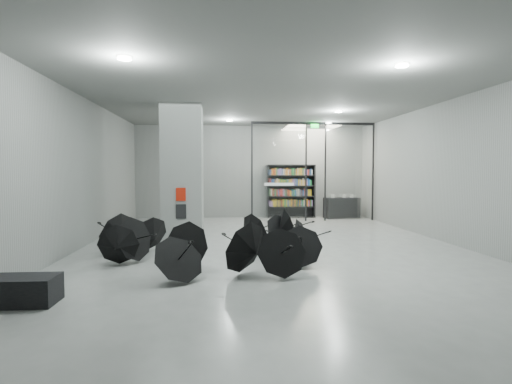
{
  "coord_description": "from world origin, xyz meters",
  "views": [
    {
      "loc": [
        -1.35,
        -10.02,
        2.01
      ],
      "look_at": [
        -0.3,
        1.5,
        1.4
      ],
      "focal_mm": 27.31,
      "sensor_mm": 36.0,
      "label": 1
    }
  ],
  "objects": [
    {
      "name": "exit_sign",
      "position": [
        2.4,
        5.3,
        3.82
      ],
      "size": [
        0.3,
        0.06,
        0.15
      ],
      "primitive_type": "cube",
      "color": "#0CE533",
      "rests_on": "room"
    },
    {
      "name": "column",
      "position": [
        -2.5,
        2.0,
        2.0
      ],
      "size": [
        1.2,
        1.2,
        4.0
      ],
      "primitive_type": "cube",
      "color": "slate",
      "rests_on": "ground"
    },
    {
      "name": "bookshelf",
      "position": [
        1.72,
        6.75,
        1.16
      ],
      "size": [
        2.11,
        0.48,
        2.31
      ],
      "primitive_type": null,
      "rotation": [
        0.0,
        0.0,
        -0.03
      ],
      "color": "black",
      "rests_on": "ground"
    },
    {
      "name": "shop_counter",
      "position": [
        3.85,
        6.31,
        0.44
      ],
      "size": [
        1.55,
        0.8,
        0.89
      ],
      "primitive_type": "cube",
      "rotation": [
        0.0,
        0.0,
        0.15
      ],
      "color": "black",
      "rests_on": "ground"
    },
    {
      "name": "umbrella_cluster",
      "position": [
        -1.28,
        -1.44,
        0.31
      ],
      "size": [
        5.41,
        4.02,
        1.22
      ],
      "color": "black",
      "rests_on": "ground"
    },
    {
      "name": "fire_cabinet",
      "position": [
        -2.5,
        1.38,
        1.35
      ],
      "size": [
        0.28,
        0.04,
        0.38
      ],
      "primitive_type": "cube",
      "color": "#A50A07",
      "rests_on": "column"
    },
    {
      "name": "bench",
      "position": [
        -4.5,
        -3.92,
        0.21
      ],
      "size": [
        1.32,
        0.59,
        0.42
      ],
      "primitive_type": "cube",
      "rotation": [
        0.0,
        0.0,
        -0.02
      ],
      "color": "black",
      "rests_on": "ground"
    },
    {
      "name": "glass_partition",
      "position": [
        2.39,
        5.5,
        2.18
      ],
      "size": [
        5.06,
        0.08,
        4.0
      ],
      "color": "silver",
      "rests_on": "ground"
    },
    {
      "name": "info_panel",
      "position": [
        -2.5,
        1.38,
        0.85
      ],
      "size": [
        0.3,
        0.03,
        0.42
      ],
      "primitive_type": "cube",
      "color": "black",
      "rests_on": "column"
    },
    {
      "name": "room",
      "position": [
        0.0,
        0.0,
        2.84
      ],
      "size": [
        14.0,
        14.02,
        4.01
      ],
      "color": "gray",
      "rests_on": "ground"
    }
  ]
}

